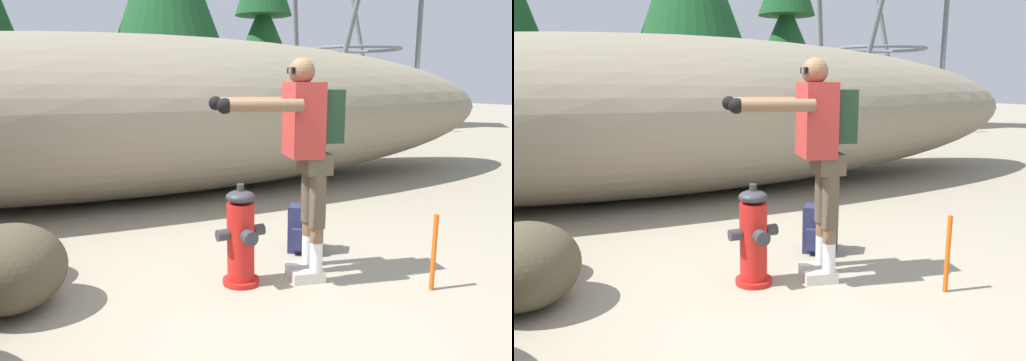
# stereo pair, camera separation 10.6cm
# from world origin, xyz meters

# --- Properties ---
(ground_plane) EXTENTS (56.00, 56.00, 0.04)m
(ground_plane) POSITION_xyz_m (0.00, 0.00, -0.02)
(ground_plane) COLOR gray
(dirt_embankment) EXTENTS (12.62, 3.20, 2.19)m
(dirt_embankment) POSITION_xyz_m (0.00, 3.77, 1.09)
(dirt_embankment) COLOR gray
(dirt_embankment) RESTS_ON ground_plane
(fire_hydrant) EXTENTS (0.39, 0.34, 0.80)m
(fire_hydrant) POSITION_xyz_m (-0.11, 0.26, 0.37)
(fire_hydrant) COLOR red
(fire_hydrant) RESTS_ON ground_plane
(utility_worker) EXTENTS (1.04, 0.66, 1.74)m
(utility_worker) POSITION_xyz_m (0.38, 0.14, 1.11)
(utility_worker) COLOR beige
(utility_worker) RESTS_ON ground_plane
(spare_backpack) EXTENTS (0.36, 0.36, 0.47)m
(spare_backpack) POSITION_xyz_m (0.74, 0.66, 0.22)
(spare_backpack) COLOR #23284C
(spare_backpack) RESTS_ON ground_plane
(boulder_small) EXTENTS (0.75, 0.71, 0.41)m
(boulder_small) POSITION_xyz_m (-1.75, 1.11, 0.20)
(boulder_small) COLOR #4C3E3B
(boulder_small) RESTS_ON ground_plane
(boulder_outlier) EXTENTS (1.00, 1.01, 0.61)m
(boulder_outlier) POSITION_xyz_m (-1.73, 0.57, 0.31)
(boulder_outlier) COLOR #4A422F
(boulder_outlier) RESTS_ON ground_plane
(pine_tree_right) EXTENTS (2.16, 2.16, 5.17)m
(pine_tree_right) POSITION_xyz_m (4.20, 8.14, 2.79)
(pine_tree_right) COLOR #47331E
(pine_tree_right) RESTS_ON ground_plane
(survey_stake) EXTENTS (0.04, 0.04, 0.60)m
(survey_stake) POSITION_xyz_m (1.14, -0.51, 0.30)
(survey_stake) COLOR #E55914
(survey_stake) RESTS_ON ground_plane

